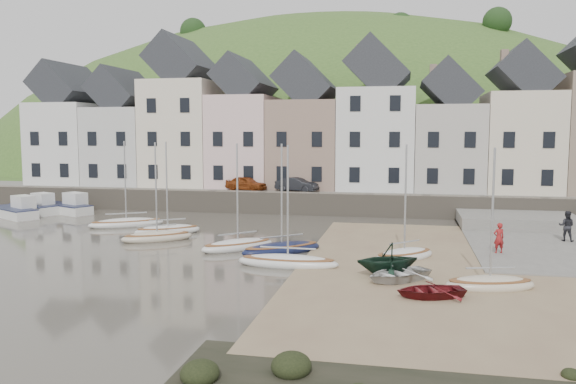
% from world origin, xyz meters
% --- Properties ---
extents(ground, '(160.00, 160.00, 0.00)m').
position_xyz_m(ground, '(0.00, 0.00, 0.00)').
color(ground, '#4C453B').
rests_on(ground, ground).
extents(quay_land, '(90.00, 30.00, 1.50)m').
position_xyz_m(quay_land, '(0.00, 32.00, 0.75)').
color(quay_land, '#3A5A24').
rests_on(quay_land, ground).
extents(quay_street, '(70.00, 7.00, 0.10)m').
position_xyz_m(quay_street, '(0.00, 20.50, 1.55)').
color(quay_street, slate).
rests_on(quay_street, quay_land).
extents(seawall, '(70.00, 1.20, 1.80)m').
position_xyz_m(seawall, '(0.00, 17.00, 0.90)').
color(seawall, slate).
rests_on(seawall, ground).
extents(beach, '(18.00, 26.00, 0.06)m').
position_xyz_m(beach, '(11.00, 0.00, 0.03)').
color(beach, '#80654E').
rests_on(beach, ground).
extents(slipway, '(8.00, 18.00, 0.12)m').
position_xyz_m(slipway, '(15.00, 8.00, 0.06)').
color(slipway, slate).
rests_on(slipway, ground).
extents(hillside, '(134.40, 84.00, 84.00)m').
position_xyz_m(hillside, '(-5.00, 60.00, -17.99)').
color(hillside, '#3A5A24').
rests_on(hillside, ground).
extents(townhouse_terrace, '(61.05, 8.00, 13.93)m').
position_xyz_m(townhouse_terrace, '(1.76, 24.00, 7.32)').
color(townhouse_terrace, silver).
rests_on(townhouse_terrace, quay_land).
extents(sailboat_0, '(5.21, 4.14, 6.32)m').
position_xyz_m(sailboat_0, '(-12.32, 8.49, 0.26)').
color(sailboat_0, silver).
rests_on(sailboat_0, ground).
extents(sailboat_1, '(4.46, 3.70, 6.32)m').
position_xyz_m(sailboat_1, '(-8.23, 6.32, 0.26)').
color(sailboat_1, silver).
rests_on(sailboat_1, ground).
extents(sailboat_2, '(4.47, 3.73, 6.32)m').
position_xyz_m(sailboat_2, '(-7.90, 3.92, 0.26)').
color(sailboat_2, beige).
rests_on(sailboat_2, ground).
extents(sailboat_3, '(4.30, 4.27, 6.32)m').
position_xyz_m(sailboat_3, '(-2.19, 2.29, 0.26)').
color(sailboat_3, silver).
rests_on(sailboat_3, ground).
extents(sailboat_4, '(5.23, 1.61, 6.32)m').
position_xyz_m(sailboat_4, '(1.48, -1.23, 0.26)').
color(sailboat_4, silver).
rests_on(sailboat_4, ground).
extents(sailboat_5, '(4.71, 4.31, 6.32)m').
position_xyz_m(sailboat_5, '(0.48, 1.93, 0.26)').
color(sailboat_5, '#121839').
rests_on(sailboat_5, ground).
extents(sailboat_6, '(3.82, 3.76, 6.32)m').
position_xyz_m(sailboat_6, '(7.22, 1.50, 0.27)').
color(sailboat_6, silver).
rests_on(sailboat_6, ground).
extents(sailboat_7, '(4.18, 2.46, 6.32)m').
position_xyz_m(sailboat_7, '(10.86, -3.67, 0.27)').
color(sailboat_7, beige).
rests_on(sailboat_7, ground).
extents(motorboat_0, '(4.97, 3.47, 1.70)m').
position_xyz_m(motorboat_0, '(-22.73, 13.03, 0.58)').
color(motorboat_0, silver).
rests_on(motorboat_0, ground).
extents(motorboat_1, '(5.59, 4.17, 1.70)m').
position_xyz_m(motorboat_1, '(-23.08, 10.87, 0.58)').
color(motorboat_1, silver).
rests_on(motorboat_1, ground).
extents(motorboat_2, '(5.59, 3.74, 1.70)m').
position_xyz_m(motorboat_2, '(-20.34, 13.81, 0.58)').
color(motorboat_2, silver).
rests_on(motorboat_2, ground).
extents(rowboat_white, '(3.97, 3.89, 0.67)m').
position_xyz_m(rowboat_white, '(6.94, -3.22, 0.40)').
color(rowboat_white, silver).
rests_on(rowboat_white, beach).
extents(rowboat_green, '(3.73, 3.52, 1.56)m').
position_xyz_m(rowboat_green, '(6.46, -2.32, 0.84)').
color(rowboat_green, black).
rests_on(rowboat_green, beach).
extents(rowboat_red, '(3.30, 2.80, 0.58)m').
position_xyz_m(rowboat_red, '(8.28, -5.59, 0.35)').
color(rowboat_red, maroon).
rests_on(rowboat_red, beach).
extents(person_red, '(0.71, 0.58, 1.68)m').
position_xyz_m(person_red, '(12.28, 3.73, 0.96)').
color(person_red, maroon).
rests_on(person_red, slipway).
extents(person_dark, '(1.08, 0.96, 1.85)m').
position_xyz_m(person_dark, '(16.85, 8.23, 1.05)').
color(person_dark, black).
rests_on(person_dark, slipway).
extents(car_left, '(3.99, 2.49, 1.27)m').
position_xyz_m(car_left, '(-6.54, 19.50, 2.23)').
color(car_left, brown).
rests_on(car_left, quay_street).
extents(car_right, '(3.93, 2.22, 1.23)m').
position_xyz_m(car_right, '(-2.00, 19.50, 2.21)').
color(car_right, black).
rests_on(car_right, quay_street).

